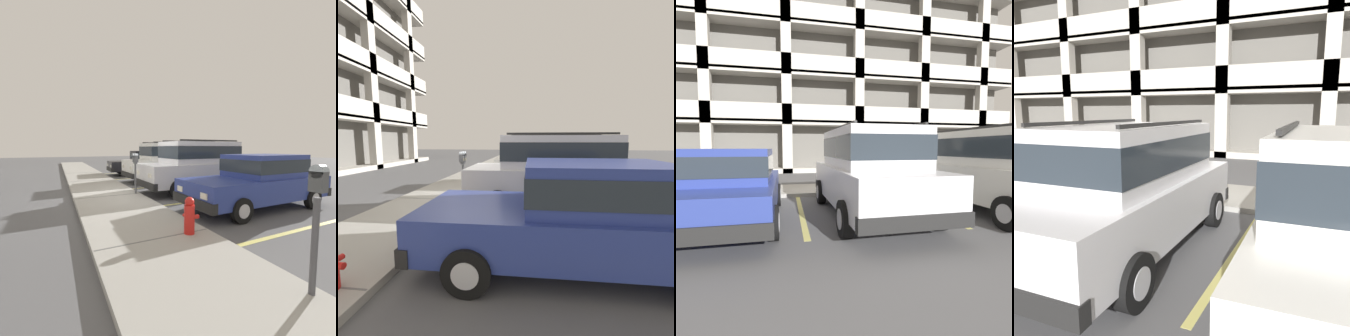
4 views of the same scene
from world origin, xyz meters
TOP-DOWN VIEW (x-y plane):
  - ground_plane at (0.00, 0.00)m, footprint 80.00×80.00m
  - sidewalk at (0.00, 1.30)m, footprint 40.00×2.20m
  - parking_stall_lines at (1.55, -1.40)m, footprint 12.55×4.80m
  - silver_suv at (-0.02, -2.29)m, footprint 2.07×4.81m
  - parking_meter_near at (0.06, 0.35)m, footprint 0.35×0.12m
  - parking_garage at (-1.82, 13.75)m, footprint 32.00×10.00m
  - fire_hydrant at (-4.04, 0.65)m, footprint 0.30×0.30m

SIDE VIEW (x-z plane):
  - ground_plane at x=0.00m, z-range -0.10..0.00m
  - parking_stall_lines at x=1.55m, z-range 0.00..0.01m
  - sidewalk at x=0.00m, z-range 0.00..0.12m
  - fire_hydrant at x=-4.04m, z-range 0.11..0.81m
  - silver_suv at x=-0.02m, z-range 0.07..2.11m
  - parking_meter_near at x=0.06m, z-range 0.47..1.88m
  - parking_garage at x=-1.82m, z-range -0.59..15.66m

